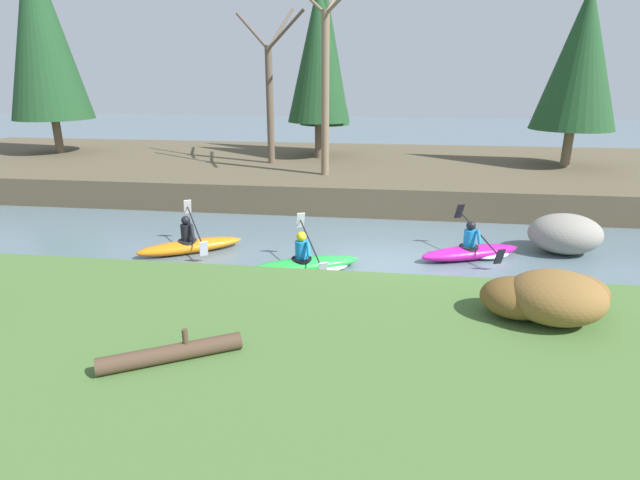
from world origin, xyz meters
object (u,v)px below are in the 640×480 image
at_px(kayaker_middle, 308,263).
at_px(driftwood_log, 172,353).
at_px(kayaker_lead, 474,251).
at_px(kayaker_trailing, 191,244).
at_px(boulder_midstream, 565,234).

relative_size(kayaker_middle, driftwood_log, 1.52).
bearing_deg(driftwood_log, kayaker_lead, 23.55).
bearing_deg(kayaker_lead, driftwood_log, -150.45).
height_order(kayaker_trailing, boulder_midstream, kayaker_trailing).
bearing_deg(kayaker_middle, boulder_midstream, -5.65).
relative_size(kayaker_trailing, boulder_midstream, 1.41).
bearing_deg(driftwood_log, kayaker_trailing, 80.40).
height_order(kayaker_middle, boulder_midstream, kayaker_middle).
xyz_separation_m(kayaker_middle, boulder_midstream, (6.44, 2.20, 0.32)).
relative_size(kayaker_lead, kayaker_middle, 1.00).
xyz_separation_m(kayaker_trailing, boulder_midstream, (9.72, 1.29, 0.30)).
bearing_deg(kayaker_lead, kayaker_trailing, 160.69).
relative_size(kayaker_lead, driftwood_log, 1.53).
height_order(kayaker_middle, driftwood_log, kayaker_middle).
bearing_deg(boulder_midstream, kayaker_lead, -162.17).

